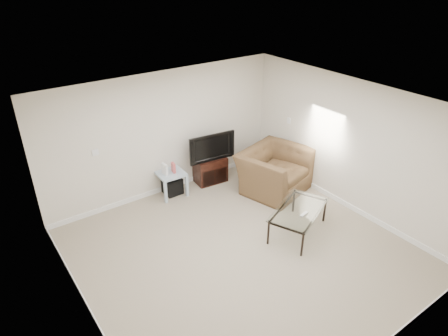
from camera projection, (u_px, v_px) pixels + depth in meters
floor at (242, 251)px, 6.63m from camera, size 5.00×5.00×0.00m
ceiling at (246, 108)px, 5.46m from camera, size 5.00×5.00×0.00m
wall_back at (165, 134)px, 7.83m from camera, size 5.00×0.02×2.50m
wall_left at (79, 249)px, 4.75m from camera, size 0.02×5.00×2.50m
wall_right at (350, 146)px, 7.33m from camera, size 0.02×5.00×2.50m
plate_back at (95, 152)px, 7.10m from camera, size 0.12×0.02×0.12m
plate_right_switch at (289, 121)px, 8.47m from camera, size 0.02×0.09×0.13m
plate_right_outlet at (295, 166)px, 8.70m from camera, size 0.02×0.08×0.12m
tv_stand at (210, 169)px, 8.60m from camera, size 0.70×0.52×0.55m
dvd_player at (210, 163)px, 8.48m from camera, size 0.43×0.32×0.06m
television at (210, 146)px, 8.31m from camera, size 0.96×0.30×0.59m
side_table at (171, 183)px, 8.12m from camera, size 0.55×0.55×0.51m
subwoofer at (172, 186)px, 8.18m from camera, size 0.34×0.34×0.34m
game_console at (165, 169)px, 7.87m from camera, size 0.06×0.17×0.23m
game_case at (173, 168)px, 7.97m from camera, size 0.08×0.15×0.20m
recliner at (275, 164)px, 8.13m from camera, size 1.53×1.20×1.18m
coffee_table at (298, 221)px, 6.99m from camera, size 1.39×1.12×0.48m
remote at (304, 214)px, 6.73m from camera, size 0.20×0.09×0.02m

